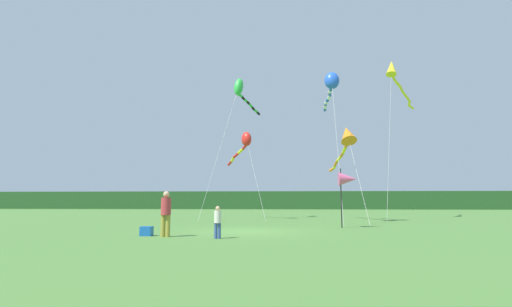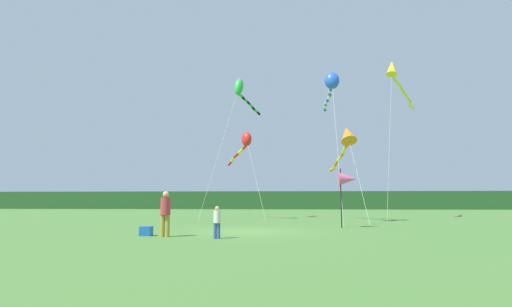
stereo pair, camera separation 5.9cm
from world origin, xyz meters
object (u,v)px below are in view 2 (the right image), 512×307
Objects in this scene: person_adult at (165,211)px; kite_orange at (346,138)px; kite_red at (245,142)px; kite_green at (241,90)px; banner_flag_pole at (347,179)px; kite_yellow at (395,74)px; person_child at (217,220)px; kite_blue at (331,83)px; cooler_box at (146,231)px.

kite_orange is (8.69, 11.06, 4.54)m from person_adult.
kite_red is 4.28m from kite_green.
banner_flag_pole is at bearing -99.16° from kite_orange.
banner_flag_pole is 0.33× the size of kite_orange.
person_adult is at bearing -128.14° from kite_orange.
person_adult is 0.14× the size of kite_yellow.
banner_flag_pole is (5.68, 5.90, 1.80)m from person_child.
kite_orange reaches higher than person_child.
person_child is 0.09× the size of kite_yellow.
kite_green is (-12.22, -1.33, -1.41)m from kite_yellow.
kite_blue reaches higher than kite_red.
kite_green is (1.18, 14.33, 8.98)m from person_adult.
kite_yellow is 1.37× the size of kite_orange.
kite_orange is (-4.71, -4.60, -5.86)m from kite_yellow.
kite_red is (-0.51, 14.24, 5.08)m from person_child.
person_adult is 0.19× the size of kite_orange.
banner_flag_pole is 6.50m from kite_orange.
kite_yellow reaches higher than kite_red.
person_adult is 14.79m from kite_blue.
kite_orange reaches higher than person_adult.
person_child is 22.44m from kite_yellow.
banner_flag_pole is at bearing 30.16° from cooler_box.
person_adult is at bearing -23.38° from cooler_box.
kite_green is at bearing 156.45° from kite_orange.
cooler_box is 0.07× the size of kite_red.
kite_green reaches higher than cooler_box.
kite_orange reaches higher than cooler_box.
kite_yellow is 12.37m from kite_green.
kite_yellow is (14.27, 15.28, 11.17)m from cooler_box.
kite_yellow reaches higher than banner_flag_pole.
cooler_box is at bearing 156.62° from person_adult.
kite_orange is at bearing 49.71° from kite_blue.
kite_orange is (9.56, 10.69, 5.32)m from cooler_box.
person_adult is 1.48× the size of person_child.
kite_orange is at bearing 60.33° from person_child.
kite_yellow is at bearing 49.45° from person_adult.
person_child is at bearing -87.94° from kite_red.
person_child is 0.39× the size of banner_flag_pole.
kite_orange is 9.31m from kite_green.
kite_blue is at bearing -32.71° from kite_red.
banner_flag_pole is 7.86m from kite_blue.
cooler_box is at bearing -98.37° from kite_green.
cooler_box is 0.15× the size of banner_flag_pole.
kite_orange is at bearing 51.86° from person_adult.
kite_yellow reaches higher than kite_green.
cooler_box is at bearing -149.84° from banner_flag_pole.
cooler_box is 15.29m from kite_orange.
kite_green reaches higher than person_child.
banner_flag_pole is 10.89m from kite_red.
kite_blue is at bearing -130.29° from kite_orange.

